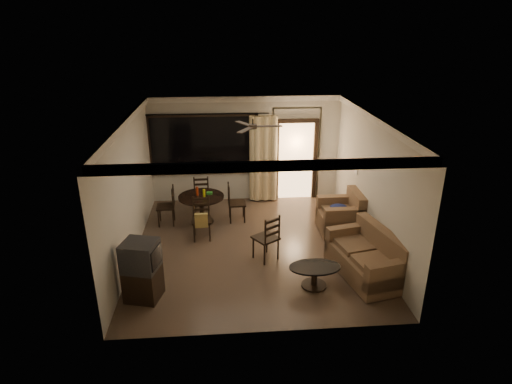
{
  "coord_description": "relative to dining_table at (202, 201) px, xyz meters",
  "views": [
    {
      "loc": [
        -0.59,
        -8.16,
        4.54
      ],
      "look_at": [
        0.08,
        0.2,
        1.2
      ],
      "focal_mm": 30.0,
      "sensor_mm": 36.0,
      "label": 1
    }
  ],
  "objects": [
    {
      "name": "dining_chair_east",
      "position": [
        0.83,
        0.03,
        -0.26
      ],
      "size": [
        0.44,
        0.44,
        0.95
      ],
      "rotation": [
        0.0,
        0.0,
        1.61
      ],
      "color": "black",
      "rests_on": "ground"
    },
    {
      "name": "room_shell",
      "position": [
        1.74,
        0.44,
        1.29
      ],
      "size": [
        5.5,
        6.7,
        5.5
      ],
      "color": "beige",
      "rests_on": "ground"
    },
    {
      "name": "coffee_table",
      "position": [
        2.15,
        -2.9,
        -0.26
      ],
      "size": [
        0.95,
        0.57,
        0.42
      ],
      "rotation": [
        0.0,
        0.0,
        0.13
      ],
      "color": "black",
      "rests_on": "ground"
    },
    {
      "name": "armchair",
      "position": [
        3.25,
        -0.75,
        -0.15
      ],
      "size": [
        0.94,
        0.94,
        0.94
      ],
      "rotation": [
        0.0,
        0.0,
        0.0
      ],
      "color": "#492E22",
      "rests_on": "ground"
    },
    {
      "name": "dining_chair_west",
      "position": [
        -0.84,
        -0.03,
        -0.26
      ],
      "size": [
        0.44,
        0.44,
        0.95
      ],
      "rotation": [
        0.0,
        0.0,
        -1.53
      ],
      "color": "black",
      "rests_on": "ground"
    },
    {
      "name": "tv_cabinet",
      "position": [
        -0.9,
        -3.01,
        0.01
      ],
      "size": [
        0.68,
        0.64,
        1.1
      ],
      "rotation": [
        0.0,
        0.0,
        -0.25
      ],
      "color": "black",
      "rests_on": "ground"
    },
    {
      "name": "dining_chair_south",
      "position": [
        0.03,
        -0.86,
        -0.23
      ],
      "size": [
        0.44,
        0.49,
        0.95
      ],
      "rotation": [
        0.0,
        0.0,
        0.04
      ],
      "color": "black",
      "rests_on": "ground"
    },
    {
      "name": "side_chair",
      "position": [
        1.37,
        -1.86,
        -0.24
      ],
      "size": [
        0.62,
        0.62,
        1.01
      ],
      "rotation": [
        0.0,
        0.0,
        3.74
      ],
      "color": "black",
      "rests_on": "ground"
    },
    {
      "name": "dining_table",
      "position": [
        0.0,
        0.0,
        0.0
      ],
      "size": [
        1.09,
        1.09,
        0.9
      ],
      "rotation": [
        0.0,
        0.0,
        0.04
      ],
      "color": "black",
      "rests_on": "ground"
    },
    {
      "name": "dining_chair_north",
      "position": [
        -0.03,
        0.78,
        -0.26
      ],
      "size": [
        0.44,
        0.44,
        0.95
      ],
      "rotation": [
        0.0,
        0.0,
        3.18
      ],
      "color": "black",
      "rests_on": "ground"
    },
    {
      "name": "ground",
      "position": [
        1.14,
        -1.33,
        -0.54
      ],
      "size": [
        5.5,
        5.5,
        0.0
      ],
      "primitive_type": "plane",
      "color": "#7F6651",
      "rests_on": "ground"
    },
    {
      "name": "sofa",
      "position": [
        3.26,
        -2.6,
        -0.18
      ],
      "size": [
        1.24,
        1.83,
        0.9
      ],
      "rotation": [
        0.0,
        0.0,
        0.22
      ],
      "color": "#492E22",
      "rests_on": "ground"
    }
  ]
}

